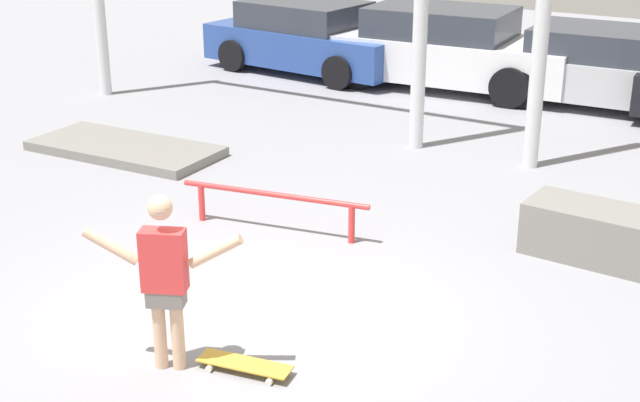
# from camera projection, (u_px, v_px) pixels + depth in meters

# --- Properties ---
(ground_plane) EXTENTS (36.00, 36.00, 0.00)m
(ground_plane) POSITION_uv_depth(u_px,v_px,m) (250.00, 311.00, 7.98)
(ground_plane) COLOR gray
(skateboarder) EXTENTS (1.17, 0.59, 1.46)m
(skateboarder) POSITION_uv_depth(u_px,v_px,m) (165.00, 274.00, 6.81)
(skateboarder) COLOR #DBAD89
(skateboarder) RESTS_ON ground_plane
(skateboard) EXTENTS (0.79, 0.34, 0.08)m
(skateboard) POSITION_uv_depth(u_px,v_px,m) (245.00, 364.00, 7.01)
(skateboard) COLOR gold
(skateboard) RESTS_ON ground_plane
(manual_pad) EXTENTS (2.70, 1.29, 0.13)m
(manual_pad) POSITION_uv_depth(u_px,v_px,m) (125.00, 148.00, 12.27)
(manual_pad) COLOR slate
(manual_pad) RESTS_ON ground_plane
(grind_rail) EXTENTS (2.13, 0.44, 0.45)m
(grind_rail) POSITION_uv_depth(u_px,v_px,m) (274.00, 201.00, 9.58)
(grind_rail) COLOR red
(grind_rail) RESTS_ON ground_plane
(parked_car_blue) EXTENTS (4.11, 2.17, 1.31)m
(parked_car_blue) POSITION_uv_depth(u_px,v_px,m) (310.00, 38.00, 16.83)
(parked_car_blue) COLOR #284793
(parked_car_blue) RESTS_ON ground_plane
(parked_car_white) EXTENTS (4.51, 2.13, 1.40)m
(parked_car_white) POSITION_uv_depth(u_px,v_px,m) (447.00, 49.00, 15.64)
(parked_car_white) COLOR white
(parked_car_white) RESTS_ON ground_plane
(parked_car_silver) EXTENTS (4.64, 2.02, 1.25)m
(parked_car_silver) POSITION_uv_depth(u_px,v_px,m) (620.00, 70.00, 14.41)
(parked_car_silver) COLOR #B7BABF
(parked_car_silver) RESTS_ON ground_plane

